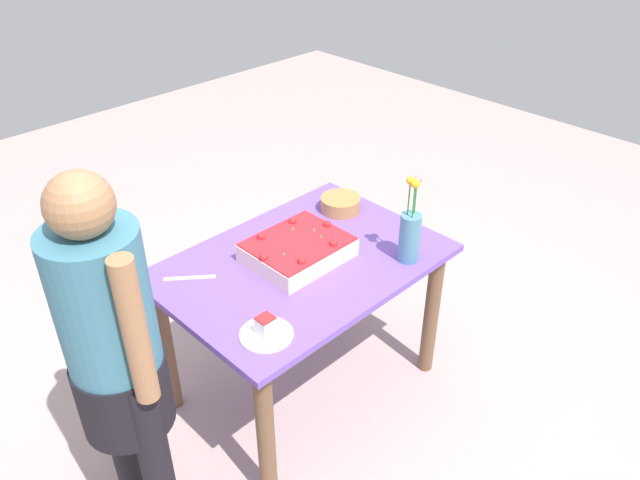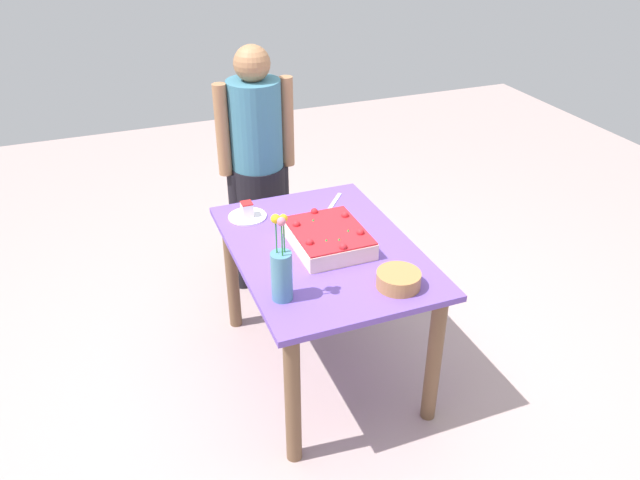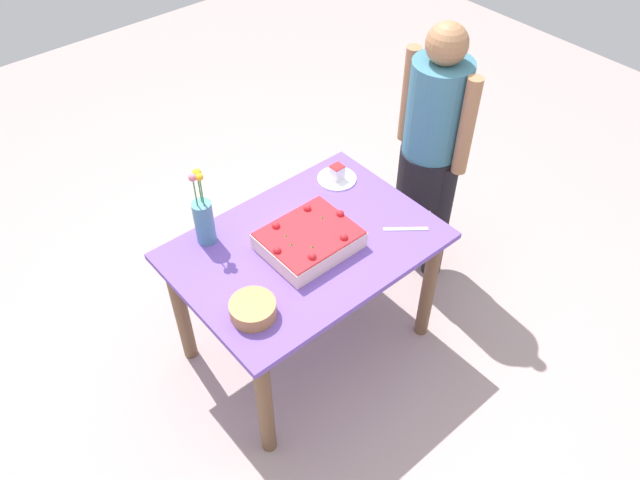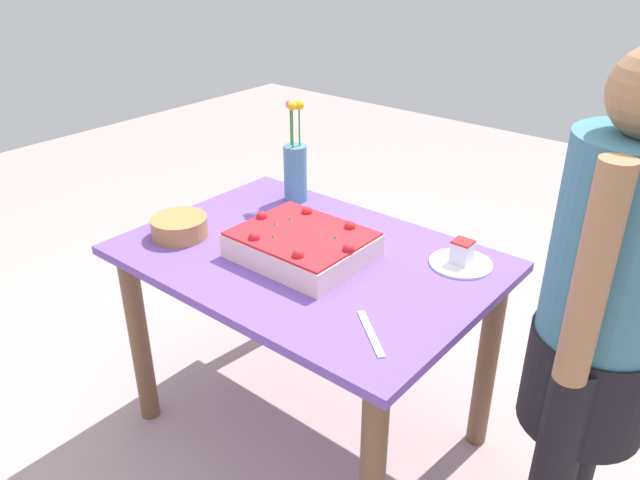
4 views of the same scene
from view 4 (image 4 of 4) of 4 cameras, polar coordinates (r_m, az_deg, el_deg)
ground_plane at (r=2.46m, az=-1.00°, el=-16.63°), size 8.00×8.00×0.00m
dining_table at (r=2.09m, az=-1.13°, el=-4.52°), size 1.18×0.83×0.74m
sheet_cake at (r=1.98m, az=-1.57°, el=-0.46°), size 0.41×0.33×0.11m
serving_plate_with_slice at (r=2.00m, az=12.79°, el=-1.63°), size 0.20×0.20×0.08m
cake_knife at (r=1.65m, az=4.65°, el=-8.49°), size 0.17×0.15×0.00m
flower_vase at (r=2.37m, az=-2.27°, el=6.59°), size 0.09×0.09×0.39m
fruit_bowl at (r=2.17m, az=-12.72°, el=1.17°), size 0.19×0.19×0.07m
person_standing at (r=1.66m, az=24.46°, el=-6.21°), size 0.31×0.45×1.49m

